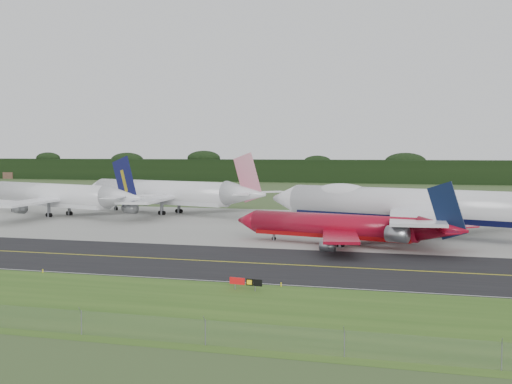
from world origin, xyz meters
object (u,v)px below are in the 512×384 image
at_px(jet_star_tail, 170,194).
at_px(jet_ba_747, 416,206).
at_px(taxiway_sign, 246,282).
at_px(jet_red_737, 345,227).
at_px(jet_navy_gold, 59,196).

bearing_deg(jet_star_tail, jet_ba_747, -24.96).
bearing_deg(taxiway_sign, jet_ba_747, 76.32).
relative_size(jet_star_tail, taxiway_sign, 14.20).
bearing_deg(jet_red_737, taxiway_sign, -95.70).
relative_size(jet_navy_gold, taxiway_sign, 13.67).
xyz_separation_m(jet_ba_747, taxiway_sign, (-15.07, -61.91, -4.93)).
bearing_deg(jet_ba_747, jet_star_tail, 155.04).
height_order(jet_ba_747, taxiway_sign, jet_ba_747).
bearing_deg(jet_star_tail, jet_navy_gold, -150.31).
bearing_deg(jet_star_tail, taxiway_sign, -61.16).
height_order(jet_red_737, taxiway_sign, jet_red_737).
distance_m(jet_red_737, taxiway_sign, 43.72).
xyz_separation_m(jet_red_737, taxiway_sign, (-4.33, -43.45, -2.24)).
relative_size(jet_ba_747, taxiway_sign, 15.84).
relative_size(jet_navy_gold, jet_star_tail, 0.96).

